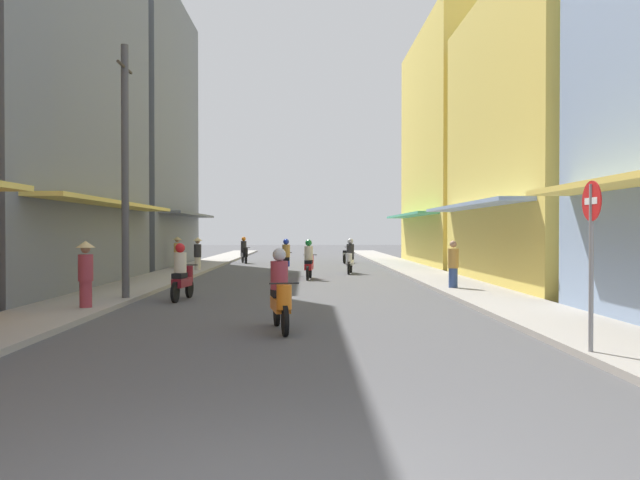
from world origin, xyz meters
name	(u,v)px	position (x,y,z in m)	size (l,w,h in m)	color
ground_plane	(300,275)	(0.00, 22.99, 0.00)	(118.77, 118.77, 0.00)	#4C4C4F
sidewalk_left	(176,274)	(-5.43, 22.99, 0.06)	(2.19, 61.99, 0.12)	#9E9991
sidewalk_right	(424,273)	(5.43, 22.99, 0.06)	(2.19, 61.99, 0.12)	#9E9991
building_left_mid	(7,36)	(-9.52, 16.41, 8.28)	(7.05, 12.76, 16.56)	slate
building_left_far	(124,133)	(-9.52, 29.37, 7.19)	(7.05, 11.21, 14.39)	slate
building_right_mid	(568,139)	(9.52, 17.64, 5.17)	(7.05, 11.28, 10.36)	#EFD159
building_right_far	(472,150)	(9.52, 30.37, 6.48)	(7.05, 12.51, 12.97)	#EFD159
motorbike_orange	(280,294)	(-0.23, 7.74, 0.70)	(0.59, 1.80, 1.58)	black
motorbike_white	(350,258)	(2.23, 23.71, 0.70)	(0.57, 1.80, 1.58)	black
motorbike_black	(244,251)	(-3.47, 32.95, 0.70)	(0.67, 1.77, 1.58)	black
motorbike_silver	(347,255)	(2.71, 32.91, 0.50)	(0.72, 1.75, 0.96)	black
motorbike_red	(309,261)	(0.37, 20.46, 0.70)	(0.55, 1.81, 1.58)	black
motorbike_maroon	(182,275)	(-3.15, 12.99, 0.70)	(0.55, 1.81, 1.58)	black
motorbike_blue	(286,259)	(-0.63, 23.08, 0.70)	(0.55, 1.81, 1.58)	black
pedestrian_foreground	(86,272)	(-4.90, 10.49, 0.95)	(0.44, 0.44, 1.68)	#99333F
pedestrian_far	(198,253)	(-4.77, 24.61, 0.92)	(0.44, 0.44, 1.62)	beige
pedestrian_midway	(177,251)	(-5.96, 25.85, 0.93)	(0.44, 0.44, 1.66)	#99333F
pedestrian_crossing	(453,266)	(4.91, 15.39, 0.80)	(0.34, 0.34, 1.61)	#334C8C
utility_pole	(125,171)	(-4.59, 12.62, 3.52)	(0.20, 1.20, 6.89)	#4C4C4F
street_sign_no_entry	(591,244)	(4.49, 4.97, 1.72)	(0.07, 0.60, 2.65)	gray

